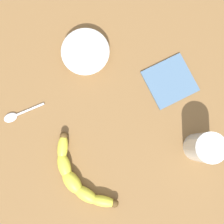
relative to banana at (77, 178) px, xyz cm
name	(u,v)px	position (x,y,z in cm)	size (l,w,h in cm)	color
wooden_tabletop	(112,108)	(14.87, 13.51, -3.33)	(120.00, 120.00, 3.00)	brown
banana	(77,178)	(0.00, 0.00, 0.00)	(11.59, 22.56, 3.66)	yellow
smoothie_glass	(203,147)	(31.42, -4.23, 3.18)	(7.17, 7.17, 10.68)	silver
ceramic_bowl	(86,53)	(13.67, 29.26, 0.55)	(12.63, 12.63, 3.92)	white
teaspoon	(13,117)	(-10.14, 20.87, -1.43)	(11.23, 2.48, 0.80)	silver
folded_napkin	(170,81)	(31.76, 14.36, -1.53)	(11.89, 11.38, 0.60)	slate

